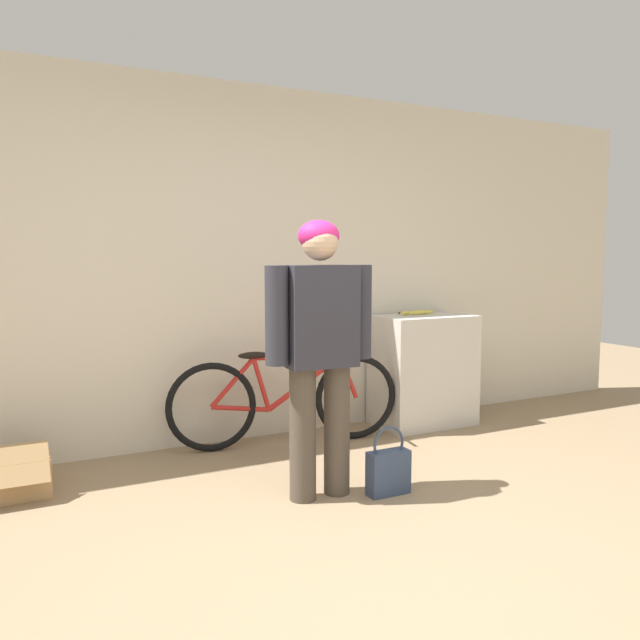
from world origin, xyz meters
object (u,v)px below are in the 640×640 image
(bicycle, at_px, (286,399))
(handbag, at_px, (388,470))
(person, at_px, (320,338))
(cardboard_box, at_px, (9,473))
(banana, at_px, (416,313))

(bicycle, xyz_separation_m, handbag, (0.15, -1.13, -0.20))
(person, bearing_deg, cardboard_box, 153.98)
(bicycle, bearing_deg, cardboard_box, -165.96)
(bicycle, relative_size, cardboard_box, 3.34)
(person, relative_size, banana, 4.66)
(bicycle, height_order, handbag, bicycle)
(handbag, distance_m, cardboard_box, 2.19)
(cardboard_box, bearing_deg, bicycle, 4.10)
(banana, distance_m, cardboard_box, 3.10)
(handbag, bearing_deg, banana, 49.47)
(banana, bearing_deg, handbag, -130.53)
(handbag, height_order, cardboard_box, handbag)
(bicycle, relative_size, banana, 5.03)
(bicycle, bearing_deg, handbag, -72.74)
(person, height_order, handbag, person)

